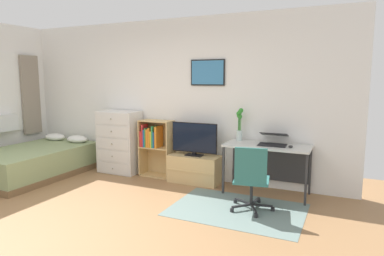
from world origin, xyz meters
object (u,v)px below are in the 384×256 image
bookshelf (155,143)px  bamboo_vase (239,123)px  tv_stand (195,169)px  office_chair (251,177)px  television (194,139)px  dresser (120,142)px  desk (268,153)px  bed (35,161)px  computer_mouse (291,147)px  laptop (273,140)px

bookshelf → bamboo_vase: size_ratio=1.94×
bookshelf → tv_stand: size_ratio=1.17×
office_chair → bamboo_vase: (-0.46, 0.96, 0.55)m
tv_stand → office_chair: size_ratio=0.98×
television → dresser: bearing=179.7°
bamboo_vase → dresser: bearing=-176.8°
television → office_chair: bearing=-35.2°
television → bamboo_vase: 0.78m
television → desk: 1.21m
bed → bamboo_vase: bamboo_vase is taller
bed → desk: (3.94, 0.82, 0.35)m
bed → bookshelf: bookshelf is taller
dresser → tv_stand: dresser is taller
bed → computer_mouse: 4.36m
bed → laptop: laptop is taller
bed → bookshelf: size_ratio=2.08×
desk → office_chair: size_ratio=1.43×
bed → television: (2.73, 0.80, 0.47)m
computer_mouse → desk: bearing=158.5°
tv_stand → laptop: (1.27, 0.00, 0.58)m
television → bed: bearing=-163.7°
television → laptop: television is taller
laptop → bamboo_vase: bamboo_vase is taller
dresser → bookshelf: 0.71m
bed → desk: size_ratio=1.67×
desk → office_chair: bearing=-91.7°
bed → bamboo_vase: size_ratio=4.05×
computer_mouse → laptop: bearing=153.3°
bed → dresser: bearing=32.5°
computer_mouse → bamboo_vase: size_ratio=0.21×
bookshelf → bamboo_vase: (1.51, 0.06, 0.43)m
tv_stand → bamboo_vase: bamboo_vase is taller
bookshelf → office_chair: 2.17m
dresser → laptop: (2.76, 0.02, 0.25)m
desk → computer_mouse: 0.40m
bed → computer_mouse: computer_mouse is taller
television → bookshelf: bearing=174.8°
computer_mouse → bamboo_vase: bamboo_vase is taller
bed → laptop: 4.12m
bookshelf → office_chair: size_ratio=1.15×
bookshelf → office_chair: (1.97, -0.90, -0.12)m
desk → bookshelf: bearing=178.5°
office_chair → bamboo_vase: bamboo_vase is taller
television → desk: size_ratio=0.64×
desk → laptop: laptop is taller
dresser → desk: dresser is taller
desk → computer_mouse: (0.34, -0.13, 0.16)m
desk → dresser: bearing=-179.7°
desk → office_chair: office_chair is taller
television → computer_mouse: (1.54, -0.11, 0.03)m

